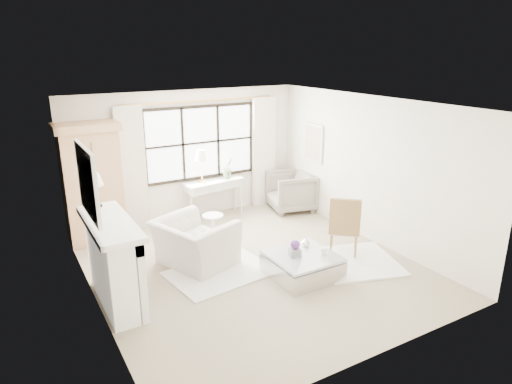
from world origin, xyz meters
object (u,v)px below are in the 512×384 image
at_px(console_table, 214,198).
at_px(armoire, 92,183).
at_px(club_armchair, 195,243).
at_px(coffee_table, 302,266).

bearing_deg(console_table, armoire, 174.09).
bearing_deg(club_armchair, armoire, 12.09).
bearing_deg(console_table, coffee_table, -96.92).
distance_m(armoire, console_table, 2.59).
bearing_deg(coffee_table, armoire, 128.37).
bearing_deg(console_table, club_armchair, -130.56).
distance_m(club_armchair, coffee_table, 1.82).
xyz_separation_m(console_table, coffee_table, (0.04, -3.21, -0.22)).
bearing_deg(coffee_table, club_armchair, 136.51).
relative_size(armoire, console_table, 1.66).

